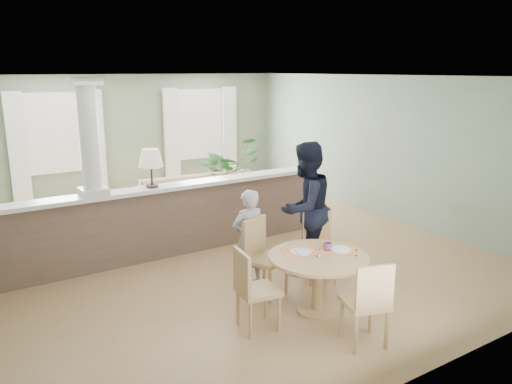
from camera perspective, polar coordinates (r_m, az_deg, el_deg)
ground at (r=8.07m, az=-3.86°, el=-6.48°), size 8.00×8.00×0.00m
room_shell at (r=8.17m, az=-6.39°, el=6.82°), size 7.02×8.02×2.71m
pony_wall at (r=7.63m, az=-11.18°, el=-2.35°), size 5.32×0.38×2.70m
sofa at (r=9.30m, az=-5.65°, el=-1.01°), size 3.01×1.40×0.85m
houseplant at (r=9.96m, az=-3.08°, el=2.03°), size 1.75×1.66×1.53m
dining_table at (r=5.92m, az=7.14°, el=-8.49°), size 1.16×1.16×0.80m
chair_far_boy at (r=6.35m, az=0.69°, el=-7.00°), size 0.56×0.56×0.98m
chair_far_man at (r=6.86m, az=7.22°, el=-5.78°), size 0.54×0.54×0.92m
chair_near at (r=5.31m, az=12.71°, el=-11.99°), size 0.53×0.53×0.94m
chair_side at (r=5.49m, az=-0.46°, el=-10.76°), size 0.48×0.48×0.93m
child_person at (r=6.53m, az=-0.87°, el=-5.31°), size 0.48×0.32×1.31m
man_person at (r=6.94m, az=5.62°, el=-1.86°), size 1.05×0.91×1.86m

